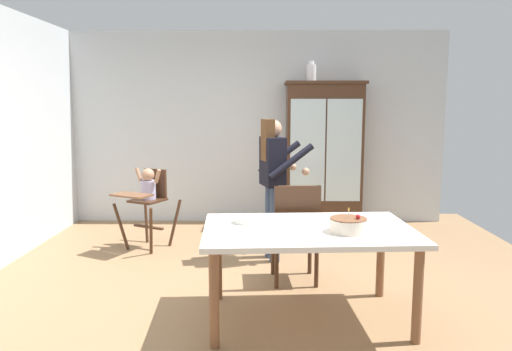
{
  "coord_description": "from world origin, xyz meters",
  "views": [
    {
      "loc": [
        0.1,
        -4.27,
        1.68
      ],
      "look_at": [
        0.03,
        0.7,
        0.95
      ],
      "focal_mm": 33.91,
      "sensor_mm": 36.0,
      "label": 1
    }
  ],
  "objects_px": {
    "birthday_cake": "(348,225)",
    "serving_bowl": "(245,219)",
    "ceramic_vase": "(311,72)",
    "high_chair_with_toddler": "(148,193)",
    "adult_person": "(273,172)",
    "china_cabinet": "(324,154)",
    "dining_chair_far_side": "(296,227)",
    "dining_table": "(308,238)"
  },
  "relations": [
    {
      "from": "china_cabinet",
      "to": "adult_person",
      "type": "xyz_separation_m",
      "value": [
        -0.73,
        -1.52,
        -0.03
      ]
    },
    {
      "from": "birthday_cake",
      "to": "ceramic_vase",
      "type": "bearing_deg",
      "value": 89.72
    },
    {
      "from": "high_chair_with_toddler",
      "to": "serving_bowl",
      "type": "height_order",
      "value": "high_chair_with_toddler"
    },
    {
      "from": "ceramic_vase",
      "to": "serving_bowl",
      "type": "xyz_separation_m",
      "value": [
        -0.79,
        -2.86,
        -1.34
      ]
    },
    {
      "from": "dining_table",
      "to": "serving_bowl",
      "type": "height_order",
      "value": "serving_bowl"
    },
    {
      "from": "china_cabinet",
      "to": "ceramic_vase",
      "type": "relative_size",
      "value": 7.38
    },
    {
      "from": "china_cabinet",
      "to": "dining_chair_far_side",
      "type": "distance_m",
      "value": 2.37
    },
    {
      "from": "china_cabinet",
      "to": "adult_person",
      "type": "bearing_deg",
      "value": -115.56
    },
    {
      "from": "ceramic_vase",
      "to": "high_chair_with_toddler",
      "type": "distance_m",
      "value": 2.71
    },
    {
      "from": "high_chair_with_toddler",
      "to": "dining_chair_far_side",
      "type": "height_order",
      "value": "dining_chair_far_side"
    },
    {
      "from": "ceramic_vase",
      "to": "adult_person",
      "type": "bearing_deg",
      "value": -109.51
    },
    {
      "from": "adult_person",
      "to": "dining_table",
      "type": "height_order",
      "value": "adult_person"
    },
    {
      "from": "china_cabinet",
      "to": "adult_person",
      "type": "height_order",
      "value": "china_cabinet"
    },
    {
      "from": "high_chair_with_toddler",
      "to": "dining_table",
      "type": "distance_m",
      "value": 2.55
    },
    {
      "from": "adult_person",
      "to": "dining_chair_far_side",
      "type": "bearing_deg",
      "value": 178.76
    },
    {
      "from": "serving_bowl",
      "to": "dining_chair_far_side",
      "type": "height_order",
      "value": "dining_chair_far_side"
    },
    {
      "from": "china_cabinet",
      "to": "high_chair_with_toddler",
      "type": "bearing_deg",
      "value": -153.17
    },
    {
      "from": "ceramic_vase",
      "to": "dining_chair_far_side",
      "type": "relative_size",
      "value": 0.28
    },
    {
      "from": "dining_chair_far_side",
      "to": "serving_bowl",
      "type": "bearing_deg",
      "value": 48.78
    },
    {
      "from": "birthday_cake",
      "to": "serving_bowl",
      "type": "distance_m",
      "value": 0.82
    },
    {
      "from": "adult_person",
      "to": "serving_bowl",
      "type": "xyz_separation_m",
      "value": [
        -0.25,
        -1.34,
        -0.2
      ]
    },
    {
      "from": "high_chair_with_toddler",
      "to": "dining_chair_far_side",
      "type": "distance_m",
      "value": 2.02
    },
    {
      "from": "china_cabinet",
      "to": "dining_table",
      "type": "bearing_deg",
      "value": -99.21
    },
    {
      "from": "birthday_cake",
      "to": "high_chair_with_toddler",
      "type": "bearing_deg",
      "value": 134.32
    },
    {
      "from": "birthday_cake",
      "to": "serving_bowl",
      "type": "relative_size",
      "value": 1.56
    },
    {
      "from": "high_chair_with_toddler",
      "to": "dining_table",
      "type": "height_order",
      "value": "high_chair_with_toddler"
    },
    {
      "from": "dining_table",
      "to": "dining_chair_far_side",
      "type": "bearing_deg",
      "value": 93.42
    },
    {
      "from": "ceramic_vase",
      "to": "birthday_cake",
      "type": "xyz_separation_m",
      "value": [
        -0.02,
        -3.14,
        -1.32
      ]
    },
    {
      "from": "china_cabinet",
      "to": "high_chair_with_toddler",
      "type": "relative_size",
      "value": 2.1
    },
    {
      "from": "serving_bowl",
      "to": "dining_chair_far_side",
      "type": "xyz_separation_m",
      "value": [
        0.45,
        0.59,
        -0.21
      ]
    },
    {
      "from": "ceramic_vase",
      "to": "dining_table",
      "type": "distance_m",
      "value": 3.36
    },
    {
      "from": "high_chair_with_toddler",
      "to": "serving_bowl",
      "type": "distance_m",
      "value": 2.13
    },
    {
      "from": "china_cabinet",
      "to": "dining_chair_far_side",
      "type": "relative_size",
      "value": 2.08
    },
    {
      "from": "china_cabinet",
      "to": "serving_bowl",
      "type": "distance_m",
      "value": 3.03
    },
    {
      "from": "high_chair_with_toddler",
      "to": "ceramic_vase",
      "type": "bearing_deg",
      "value": 55.59
    },
    {
      "from": "dining_table",
      "to": "dining_chair_far_side",
      "type": "xyz_separation_m",
      "value": [
        -0.04,
        0.74,
        -0.1
      ]
    },
    {
      "from": "high_chair_with_toddler",
      "to": "adult_person",
      "type": "height_order",
      "value": "adult_person"
    },
    {
      "from": "china_cabinet",
      "to": "dining_table",
      "type": "xyz_separation_m",
      "value": [
        -0.49,
        -3.01,
        -0.35
      ]
    },
    {
      "from": "high_chair_with_toddler",
      "to": "dining_chair_far_side",
      "type": "xyz_separation_m",
      "value": [
        1.65,
        -1.16,
        -0.1
      ]
    },
    {
      "from": "dining_table",
      "to": "dining_chair_far_side",
      "type": "height_order",
      "value": "dining_chair_far_side"
    },
    {
      "from": "adult_person",
      "to": "serving_bowl",
      "type": "bearing_deg",
      "value": 153.52
    },
    {
      "from": "china_cabinet",
      "to": "serving_bowl",
      "type": "xyz_separation_m",
      "value": [
        -0.98,
        -2.86,
        -0.23
      ]
    }
  ]
}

